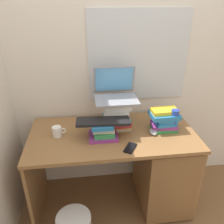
{
  "coord_description": "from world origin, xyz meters",
  "views": [
    {
      "loc": [
        -0.22,
        -1.65,
        1.81
      ],
      "look_at": [
        -0.0,
        0.04,
        0.96
      ],
      "focal_mm": 37.21,
      "sensor_mm": 36.0,
      "label": 1
    }
  ],
  "objects_px": {
    "desk": "(151,165)",
    "cell_phone": "(130,148)",
    "book_stack_tall": "(116,115)",
    "book_stack_side": "(164,119)",
    "keyboard": "(103,121)",
    "mug": "(57,132)",
    "water_bottle": "(174,121)",
    "book_stack_keyboard_riser": "(103,131)",
    "computer_mouse": "(153,132)",
    "laptop": "(115,91)"
  },
  "relations": [
    {
      "from": "book_stack_tall",
      "to": "water_bottle",
      "type": "relative_size",
      "value": 1.28
    },
    {
      "from": "desk",
      "to": "computer_mouse",
      "type": "bearing_deg",
      "value": -130.11
    },
    {
      "from": "book_stack_tall",
      "to": "book_stack_side",
      "type": "xyz_separation_m",
      "value": [
        0.4,
        -0.08,
        -0.03
      ]
    },
    {
      "from": "book_stack_keyboard_riser",
      "to": "keyboard",
      "type": "relative_size",
      "value": 0.55
    },
    {
      "from": "computer_mouse",
      "to": "cell_phone",
      "type": "distance_m",
      "value": 0.29
    },
    {
      "from": "mug",
      "to": "keyboard",
      "type": "bearing_deg",
      "value": -10.24
    },
    {
      "from": "book_stack_tall",
      "to": "cell_phone",
      "type": "bearing_deg",
      "value": -78.82
    },
    {
      "from": "water_bottle",
      "to": "cell_phone",
      "type": "xyz_separation_m",
      "value": [
        -0.41,
        -0.19,
        -0.1
      ]
    },
    {
      "from": "computer_mouse",
      "to": "cell_phone",
      "type": "xyz_separation_m",
      "value": [
        -0.23,
        -0.18,
        -0.01
      ]
    },
    {
      "from": "desk",
      "to": "book_stack_side",
      "type": "bearing_deg",
      "value": 19.09
    },
    {
      "from": "book_stack_keyboard_riser",
      "to": "cell_phone",
      "type": "distance_m",
      "value": 0.27
    },
    {
      "from": "cell_phone",
      "to": "book_stack_tall",
      "type": "bearing_deg",
      "value": 132.07
    },
    {
      "from": "book_stack_tall",
      "to": "mug",
      "type": "distance_m",
      "value": 0.51
    },
    {
      "from": "desk",
      "to": "keyboard",
      "type": "xyz_separation_m",
      "value": [
        -0.44,
        -0.03,
        0.5
      ]
    },
    {
      "from": "desk",
      "to": "computer_mouse",
      "type": "xyz_separation_m",
      "value": [
        -0.02,
        -0.02,
        0.37
      ]
    },
    {
      "from": "keyboard",
      "to": "computer_mouse",
      "type": "distance_m",
      "value": 0.44
    },
    {
      "from": "computer_mouse",
      "to": "cell_phone",
      "type": "bearing_deg",
      "value": -141.41
    },
    {
      "from": "water_bottle",
      "to": "computer_mouse",
      "type": "bearing_deg",
      "value": -176.26
    },
    {
      "from": "book_stack_keyboard_riser",
      "to": "laptop",
      "type": "relative_size",
      "value": 0.66
    },
    {
      "from": "laptop",
      "to": "mug",
      "type": "distance_m",
      "value": 0.58
    },
    {
      "from": "book_stack_side",
      "to": "cell_phone",
      "type": "distance_m",
      "value": 0.42
    },
    {
      "from": "water_bottle",
      "to": "desk",
      "type": "bearing_deg",
      "value": 175.07
    },
    {
      "from": "keyboard",
      "to": "water_bottle",
      "type": "height_order",
      "value": "water_bottle"
    },
    {
      "from": "book_stack_tall",
      "to": "keyboard",
      "type": "distance_m",
      "value": 0.19
    },
    {
      "from": "keyboard",
      "to": "water_bottle",
      "type": "distance_m",
      "value": 0.6
    },
    {
      "from": "book_stack_keyboard_riser",
      "to": "water_bottle",
      "type": "relative_size",
      "value": 1.14
    },
    {
      "from": "book_stack_keyboard_riser",
      "to": "mug",
      "type": "bearing_deg",
      "value": 169.81
    },
    {
      "from": "laptop",
      "to": "computer_mouse",
      "type": "relative_size",
      "value": 3.39
    },
    {
      "from": "mug",
      "to": "water_bottle",
      "type": "bearing_deg",
      "value": -3.03
    },
    {
      "from": "book_stack_side",
      "to": "mug",
      "type": "bearing_deg",
      "value": 179.5
    },
    {
      "from": "desk",
      "to": "cell_phone",
      "type": "distance_m",
      "value": 0.49
    },
    {
      "from": "desk",
      "to": "book_stack_tall",
      "type": "distance_m",
      "value": 0.58
    },
    {
      "from": "book_stack_keyboard_riser",
      "to": "laptop",
      "type": "bearing_deg",
      "value": 57.17
    },
    {
      "from": "book_stack_tall",
      "to": "book_stack_side",
      "type": "bearing_deg",
      "value": -10.77
    },
    {
      "from": "book_stack_keyboard_riser",
      "to": "book_stack_side",
      "type": "height_order",
      "value": "book_stack_side"
    },
    {
      "from": "desk",
      "to": "computer_mouse",
      "type": "relative_size",
      "value": 13.37
    },
    {
      "from": "keyboard",
      "to": "mug",
      "type": "distance_m",
      "value": 0.39
    },
    {
      "from": "computer_mouse",
      "to": "cell_phone",
      "type": "height_order",
      "value": "computer_mouse"
    },
    {
      "from": "keyboard",
      "to": "book_stack_side",
      "type": "bearing_deg",
      "value": 9.67
    },
    {
      "from": "book_stack_side",
      "to": "mug",
      "type": "relative_size",
      "value": 2.17
    },
    {
      "from": "keyboard",
      "to": "mug",
      "type": "bearing_deg",
      "value": 173.01
    },
    {
      "from": "desk",
      "to": "book_stack_tall",
      "type": "bearing_deg",
      "value": 161.33
    },
    {
      "from": "book_stack_side",
      "to": "desk",
      "type": "bearing_deg",
      "value": -160.91
    },
    {
      "from": "desk",
      "to": "mug",
      "type": "relative_size",
      "value": 12.55
    },
    {
      "from": "computer_mouse",
      "to": "water_bottle",
      "type": "distance_m",
      "value": 0.19
    },
    {
      "from": "book_stack_side",
      "to": "mug",
      "type": "height_order",
      "value": "book_stack_side"
    },
    {
      "from": "book_stack_side",
      "to": "laptop",
      "type": "height_order",
      "value": "laptop"
    },
    {
      "from": "book_stack_tall",
      "to": "book_stack_keyboard_riser",
      "type": "height_order",
      "value": "book_stack_tall"
    },
    {
      "from": "desk",
      "to": "book_stack_keyboard_riser",
      "type": "xyz_separation_m",
      "value": [
        -0.44,
        -0.03,
        0.42
      ]
    },
    {
      "from": "laptop",
      "to": "computer_mouse",
      "type": "height_order",
      "value": "laptop"
    }
  ]
}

